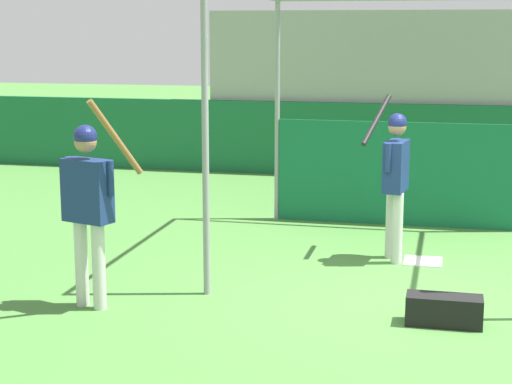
{
  "coord_description": "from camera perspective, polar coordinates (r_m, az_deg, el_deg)",
  "views": [
    {
      "loc": [
        0.39,
        -8.33,
        2.73
      ],
      "look_at": [
        -1.61,
        0.38,
        0.99
      ],
      "focal_mm": 60.0,
      "sensor_mm": 36.0,
      "label": 1
    }
  ],
  "objects": [
    {
      "name": "outfield_wall",
      "position": [
        15.67,
        11.4,
        3.27
      ],
      "size": [
        24.0,
        0.12,
        1.36
      ],
      "color": "#196038",
      "rests_on": "ground"
    },
    {
      "name": "ground_plane",
      "position": [
        8.77,
        9.81,
        -7.29
      ],
      "size": [
        60.0,
        60.0,
        0.0
      ],
      "primitive_type": "plane",
      "color": "#477F38"
    },
    {
      "name": "equipment_bag",
      "position": [
        8.19,
        12.43,
        -7.71
      ],
      "size": [
        0.7,
        0.28,
        0.28
      ],
      "color": "black",
      "rests_on": "ground"
    },
    {
      "name": "bleacher_section",
      "position": [
        17.23,
        11.67,
        6.74
      ],
      "size": [
        8.15,
        3.2,
        3.04
      ],
      "color": "#9E9E99",
      "rests_on": "ground"
    },
    {
      "name": "player_batter",
      "position": [
        10.08,
        9.26,
        1.32
      ],
      "size": [
        0.56,
        0.98,
        1.91
      ],
      "rotation": [
        0.0,
        0.0,
        1.42
      ],
      "color": "silver",
      "rests_on": "ground"
    },
    {
      "name": "batting_cage",
      "position": [
        11.24,
        9.55,
        3.66
      ],
      "size": [
        3.58,
        3.69,
        3.13
      ],
      "color": "gray",
      "rests_on": "ground"
    },
    {
      "name": "home_plate",
      "position": [
        10.28,
        11.07,
        -4.56
      ],
      "size": [
        0.44,
        0.44,
        0.02
      ],
      "color": "white",
      "rests_on": "ground"
    },
    {
      "name": "player_waiting",
      "position": [
        8.39,
        -11.11,
        -0.37
      ],
      "size": [
        0.84,
        0.52,
        2.08
      ],
      "rotation": [
        0.0,
        0.0,
        -0.31
      ],
      "color": "silver",
      "rests_on": "ground"
    }
  ]
}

